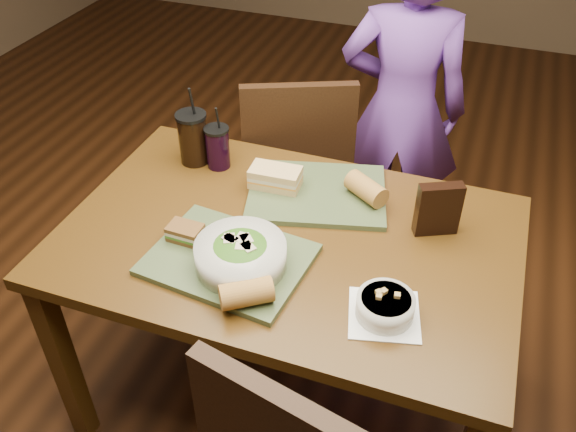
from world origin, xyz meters
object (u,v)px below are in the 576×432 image
object	(u,v)px
cup_berry	(218,147)
cup_cola	(193,138)
tray_near	(229,260)
tray_far	(317,193)
soup_bowl	(385,306)
chip_bag	(438,209)
sandwich_far	(275,177)
diner	(402,110)
chair_far	(306,172)
baguette_far	(366,189)
baguette_near	(246,293)
salad_bowl	(241,254)
dining_table	(288,258)
sandwich_near	(185,233)

from	to	relation	value
cup_berry	cup_cola	bearing A→B (deg)	-179.64
tray_near	tray_far	size ratio (longest dim) A/B	1.00
soup_bowl	chip_bag	size ratio (longest dim) A/B	1.30
sandwich_far	diner	bearing A→B (deg)	70.86
chair_far	baguette_far	distance (m)	0.59
tray_near	sandwich_far	xyz separation A→B (m)	(0.00, 0.35, 0.04)
tray_near	soup_bowl	distance (m)	0.45
baguette_near	tray_far	bearing A→B (deg)	87.62
salad_bowl	dining_table	bearing A→B (deg)	69.02
dining_table	tray_far	bearing A→B (deg)	84.56
tray_near	baguette_near	world-z (taller)	baguette_near
cup_berry	baguette_near	bearing A→B (deg)	-58.99
sandwich_near	cup_cola	bearing A→B (deg)	113.24
soup_bowl	baguette_near	xyz separation A→B (m)	(-0.33, -0.09, 0.02)
tray_near	chair_far	bearing A→B (deg)	92.72
tray_far	soup_bowl	xyz separation A→B (m)	(0.31, -0.42, 0.02)
soup_bowl	tray_near	bearing A→B (deg)	173.94
cup_berry	baguette_far	bearing A→B (deg)	-3.73
dining_table	diner	size ratio (longest dim) A/B	0.93
salad_bowl	cup_berry	world-z (taller)	cup_berry
salad_bowl	sandwich_far	world-z (taller)	salad_bowl
dining_table	sandwich_near	distance (m)	0.32
salad_bowl	chip_bag	bearing A→B (deg)	36.16
sandwich_far	tray_near	bearing A→B (deg)	-90.45
tray_near	baguette_near	xyz separation A→B (m)	(0.11, -0.14, 0.04)
cup_cola	cup_berry	bearing A→B (deg)	0.36
tray_far	baguette_far	world-z (taller)	baguette_far
baguette_near	baguette_far	bearing A→B (deg)	71.95
chair_far	salad_bowl	world-z (taller)	chair_far
salad_bowl	cup_berry	bearing A→B (deg)	121.54
cup_cola	dining_table	bearing A→B (deg)	-31.35
chair_far	cup_cola	xyz separation A→B (m)	(-0.27, -0.38, 0.31)
chair_far	sandwich_near	bearing A→B (deg)	-97.81
tray_far	sandwich_far	distance (m)	0.14
dining_table	chair_far	world-z (taller)	chair_far
diner	chip_bag	distance (m)	0.83
chair_far	tray_far	xyz separation A→B (m)	(0.17, -0.43, 0.23)
tray_near	cup_cola	xyz separation A→B (m)	(-0.31, 0.42, 0.08)
dining_table	tray_far	world-z (taller)	tray_far
diner	sandwich_far	bearing A→B (deg)	63.81
cup_cola	chip_bag	size ratio (longest dim) A/B	1.68
chair_far	tray_near	bearing A→B (deg)	-87.28
soup_bowl	cup_cola	xyz separation A→B (m)	(-0.75, 0.47, 0.06)
sandwich_near	baguette_near	xyz separation A→B (m)	(0.26, -0.17, 0.01)
chair_far	chip_bag	world-z (taller)	chair_far
dining_table	baguette_near	world-z (taller)	baguette_near
dining_table	tray_near	xyz separation A→B (m)	(-0.11, -0.16, 0.10)
soup_bowl	baguette_near	bearing A→B (deg)	-164.59
baguette_near	chip_bag	world-z (taller)	chip_bag
soup_bowl	baguette_near	world-z (taller)	baguette_near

